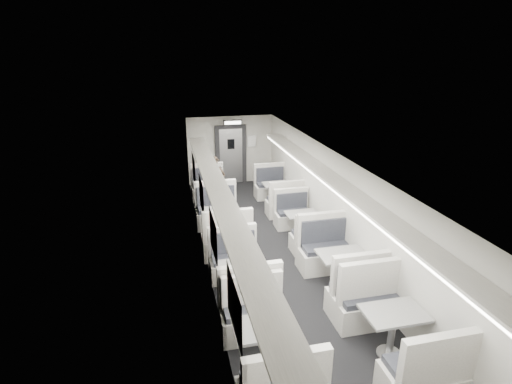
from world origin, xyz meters
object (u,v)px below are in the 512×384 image
booth_right_d (392,333)px  vestibule_door (231,155)px  booth_right_c (341,271)px  passenger (215,185)px  exit_sign (233,122)px  booth_left_b (222,225)px  booth_right_b (301,225)px  booth_right_a (277,194)px  booth_left_a (211,196)px  booth_left_c (241,281)px  booth_left_d (265,347)px

booth_right_d → vestibule_door: vestibule_door is taller
booth_right_c → passenger: size_ratio=1.37×
passenger → vestibule_door: vestibule_door is taller
exit_sign → booth_right_c: bearing=-81.5°
booth_left_b → passenger: size_ratio=1.36×
booth_right_b → booth_right_c: bearing=-90.0°
booth_right_a → passenger: passenger is taller
booth_left_a → vestibule_door: bearing=65.7°
booth_left_c → exit_sign: bearing=81.3°
booth_left_a → vestibule_door: 2.52m
booth_left_a → booth_left_b: bearing=-90.0°
booth_left_d → booth_left_b: bearing=90.0°
booth_left_c → booth_right_b: booth_left_c is taller
booth_left_d → booth_right_d: size_ratio=0.98×
booth_right_c → booth_right_d: booth_right_c is taller
booth_left_c → passenger: passenger is taller
booth_right_b → booth_right_d: booth_right_d is taller
booth_right_b → booth_left_a: bearing=128.0°
booth_right_b → passenger: (-1.90, 2.21, 0.50)m
vestibule_door → booth_left_c: bearing=-98.1°
passenger → booth_right_c: bearing=-77.5°
exit_sign → vestibule_door: bearing=90.0°
booth_left_b → vestibule_door: 4.57m
booth_left_c → booth_right_a: 4.95m
booth_right_a → booth_right_c: booth_right_c is taller
booth_right_b → booth_right_c: (0.00, -2.41, 0.07)m
booth_left_c → exit_sign: size_ratio=3.38×
passenger → vestibule_door: (0.90, 2.57, 0.19)m
booth_right_c → vestibule_door: vestibule_door is taller
exit_sign → booth_left_a: bearing=-120.1°
booth_right_a → booth_right_d: bearing=-90.0°
booth_right_d → booth_left_c: bearing=134.6°
booth_right_a → vestibule_door: (-1.00, 2.50, 0.67)m
booth_left_c → booth_right_d: booth_right_d is taller
booth_right_b → passenger: size_ratio=1.14×
booth_right_a → booth_right_b: size_ratio=1.06×
booth_left_a → booth_left_d: 6.69m
booth_left_d → passenger: passenger is taller
passenger → booth_right_b: bearing=-59.1°
booth_left_c → booth_right_d: size_ratio=0.90×
booth_left_a → booth_left_c: booth_left_a is taller
booth_left_b → booth_left_d: bearing=-90.0°
booth_left_b → exit_sign: bearing=75.7°
booth_right_d → passenger: 6.78m
booth_right_b → booth_right_a: bearing=90.0°
booth_right_a → booth_left_b: bearing=-136.2°
booth_right_c → passenger: 5.02m
booth_left_b → exit_sign: 4.46m
booth_right_a → booth_left_a: bearing=171.8°
booth_right_a → booth_left_d: bearing=-107.3°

